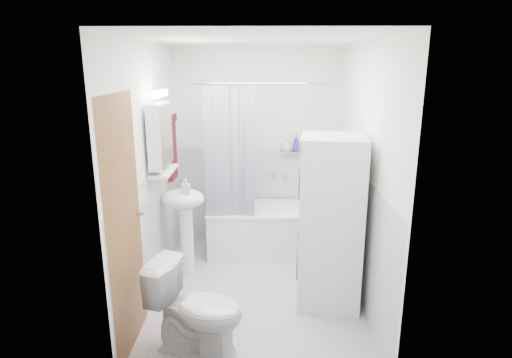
{
  "coord_description": "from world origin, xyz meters",
  "views": [
    {
      "loc": [
        0.03,
        -3.87,
        2.19
      ],
      "look_at": [
        -0.01,
        0.15,
        1.11
      ],
      "focal_mm": 30.0,
      "sensor_mm": 36.0,
      "label": 1
    }
  ],
  "objects_px": {
    "sink": "(184,212)",
    "washer_dryer": "(330,222)",
    "bathtub": "(269,227)",
    "toilet": "(197,309)"
  },
  "relations": [
    {
      "from": "sink",
      "to": "washer_dryer",
      "type": "bearing_deg",
      "value": -19.68
    },
    {
      "from": "bathtub",
      "to": "washer_dryer",
      "type": "height_order",
      "value": "washer_dryer"
    },
    {
      "from": "washer_dryer",
      "to": "sink",
      "type": "bearing_deg",
      "value": 167.5
    },
    {
      "from": "bathtub",
      "to": "washer_dryer",
      "type": "xyz_separation_m",
      "value": [
        0.53,
        -1.11,
        0.49
      ]
    },
    {
      "from": "toilet",
      "to": "washer_dryer",
      "type": "bearing_deg",
      "value": -38.68
    },
    {
      "from": "washer_dryer",
      "to": "toilet",
      "type": "xyz_separation_m",
      "value": [
        -1.13,
        -0.77,
        -0.43
      ]
    },
    {
      "from": "bathtub",
      "to": "sink",
      "type": "height_order",
      "value": "sink"
    },
    {
      "from": "washer_dryer",
      "to": "toilet",
      "type": "bearing_deg",
      "value": -138.61
    },
    {
      "from": "bathtub",
      "to": "sink",
      "type": "relative_size",
      "value": 1.39
    },
    {
      "from": "washer_dryer",
      "to": "bathtub",
      "type": "bearing_deg",
      "value": 122.87
    }
  ]
}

